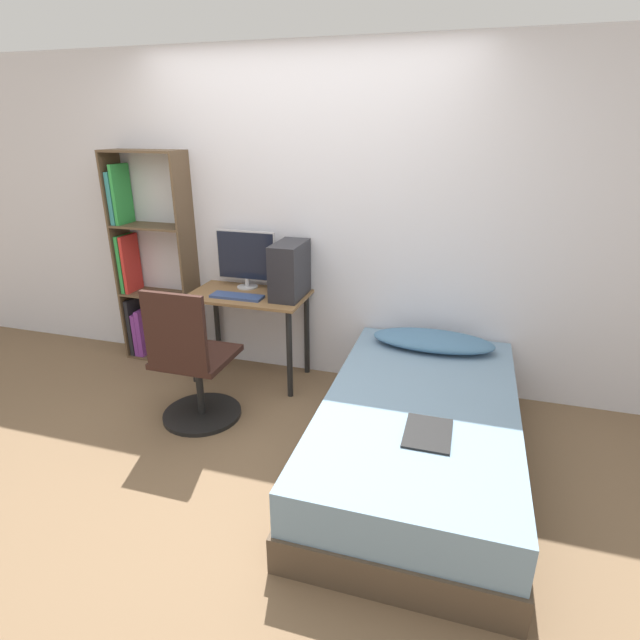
% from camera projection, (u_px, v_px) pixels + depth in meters
% --- Properties ---
extents(ground_plane, '(14.00, 14.00, 0.00)m').
position_uv_depth(ground_plane, '(237.00, 465.00, 3.07)').
color(ground_plane, brown).
extents(wall_back, '(8.00, 0.05, 2.50)m').
position_uv_depth(wall_back, '(306.00, 222.00, 3.84)').
color(wall_back, silver).
rests_on(wall_back, ground_plane).
extents(desk, '(0.92, 0.52, 0.72)m').
position_uv_depth(desk, '(249.00, 310.00, 3.93)').
color(desk, brown).
rests_on(desk, ground_plane).
extents(bookshelf, '(0.66, 0.26, 1.77)m').
position_uv_depth(bookshelf, '(145.00, 269.00, 4.24)').
color(bookshelf, brown).
rests_on(bookshelf, ground_plane).
extents(office_chair, '(0.55, 0.55, 1.00)m').
position_uv_depth(office_chair, '(193.00, 372.00, 3.39)').
color(office_chair, black).
rests_on(office_chair, ground_plane).
extents(bed, '(1.13, 2.04, 0.45)m').
position_uv_depth(bed, '(418.00, 433.00, 3.00)').
color(bed, '#4C3D2D').
rests_on(bed, ground_plane).
extents(pillow, '(0.86, 0.36, 0.11)m').
position_uv_depth(pillow, '(433.00, 341.00, 3.58)').
color(pillow, teal).
rests_on(pillow, bed).
extents(magazine, '(0.24, 0.32, 0.01)m').
position_uv_depth(magazine, '(428.00, 433.00, 2.59)').
color(magazine, black).
rests_on(magazine, bed).
extents(monitor, '(0.50, 0.17, 0.46)m').
position_uv_depth(monitor, '(246.00, 258.00, 3.96)').
color(monitor, '#B7B7BC').
rests_on(monitor, desk).
extents(keyboard, '(0.41, 0.13, 0.02)m').
position_uv_depth(keyboard, '(237.00, 296.00, 3.80)').
color(keyboard, '#33477A').
rests_on(keyboard, desk).
extents(pc_tower, '(0.21, 0.40, 0.42)m').
position_uv_depth(pc_tower, '(290.00, 270.00, 3.75)').
color(pc_tower, '#232328').
rests_on(pc_tower, desk).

